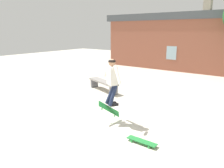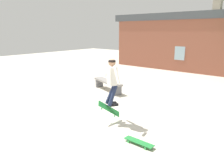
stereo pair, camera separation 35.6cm
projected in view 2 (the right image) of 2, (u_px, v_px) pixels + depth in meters
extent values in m
plane|color=beige|center=(95.00, 121.00, 6.73)|extent=(40.00, 40.00, 0.00)
cube|color=#93513D|center=(205.00, 47.00, 13.64)|extent=(13.43, 0.40, 3.42)
cube|color=#474C51|center=(208.00, 15.00, 13.18)|extent=(14.10, 0.52, 0.48)
cube|color=#99B7C6|center=(180.00, 53.00, 14.55)|extent=(0.70, 0.02, 0.90)
cube|color=gray|center=(108.00, 82.00, 10.04)|extent=(1.94, 1.02, 0.08)
cube|color=slate|center=(99.00, 83.00, 10.79)|extent=(0.23, 0.38, 0.40)
cube|color=slate|center=(117.00, 91.00, 9.40)|extent=(0.23, 0.38, 0.40)
cube|color=silver|center=(112.00, 76.00, 6.35)|extent=(0.41, 0.37, 0.54)
sphere|color=#A37556|center=(112.00, 63.00, 6.25)|extent=(0.29, 0.29, 0.21)
ellipsoid|color=black|center=(112.00, 61.00, 6.24)|extent=(0.30, 0.30, 0.12)
cylinder|color=#1E2847|center=(111.00, 93.00, 6.56)|extent=(0.34, 0.32, 0.69)
cube|color=black|center=(112.00, 103.00, 6.64)|extent=(0.22, 0.27, 0.07)
cylinder|color=#1E2847|center=(113.00, 95.00, 6.40)|extent=(0.21, 0.39, 0.69)
cube|color=black|center=(114.00, 105.00, 6.49)|extent=(0.22, 0.27, 0.07)
cylinder|color=silver|center=(108.00, 70.00, 6.67)|extent=(0.38, 0.27, 0.48)
cylinder|color=silver|center=(117.00, 75.00, 5.97)|extent=(0.38, 0.27, 0.48)
cube|color=#237F38|center=(109.00, 109.00, 6.61)|extent=(0.45, 0.73, 0.58)
cylinder|color=green|center=(114.00, 110.00, 6.83)|extent=(0.07, 0.06, 0.07)
cylinder|color=green|center=(114.00, 116.00, 6.66)|extent=(0.07, 0.06, 0.07)
cylinder|color=green|center=(102.00, 103.00, 6.61)|extent=(0.07, 0.06, 0.07)
cylinder|color=green|center=(102.00, 109.00, 6.45)|extent=(0.07, 0.06, 0.07)
cube|color=#237F38|center=(139.00, 142.00, 5.34)|extent=(0.79, 0.21, 0.02)
cylinder|color=green|center=(128.00, 142.00, 5.43)|extent=(0.05, 0.02, 0.05)
cylinder|color=green|center=(133.00, 139.00, 5.59)|extent=(0.05, 0.02, 0.05)
cylinder|color=green|center=(145.00, 149.00, 5.12)|extent=(0.05, 0.02, 0.05)
cylinder|color=green|center=(150.00, 145.00, 5.28)|extent=(0.05, 0.02, 0.05)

